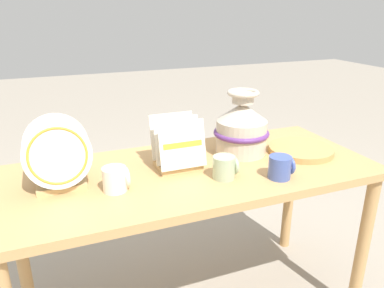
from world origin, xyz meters
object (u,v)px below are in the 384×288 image
at_px(ceramic_vase, 242,127).
at_px(mug_sage_glaze, 225,167).
at_px(mug_cream_glaze, 116,179).
at_px(dish_rack_round_plates, 58,157).
at_px(mug_cobalt_glaze, 281,167).
at_px(dish_rack_square_plates, 177,150).
at_px(wicker_charger_stack, 301,150).

distance_m(ceramic_vase, mug_sage_glaze, 0.30).
distance_m(ceramic_vase, mug_cream_glaze, 0.63).
relative_size(ceramic_vase, dish_rack_round_plates, 1.11).
relative_size(mug_cream_glaze, mug_sage_glaze, 1.00).
xyz_separation_m(dish_rack_round_plates, mug_sage_glaze, (0.60, -0.16, -0.07)).
bearing_deg(mug_cobalt_glaze, mug_sage_glaze, 158.73).
bearing_deg(dish_rack_square_plates, mug_sage_glaze, -51.11).
xyz_separation_m(dish_rack_round_plates, wicker_charger_stack, (1.05, -0.04, -0.10)).
height_order(dish_rack_square_plates, mug_cream_glaze, dish_rack_square_plates).
xyz_separation_m(wicker_charger_stack, mug_cream_glaze, (-0.86, -0.06, 0.03)).
distance_m(dish_rack_round_plates, mug_sage_glaze, 0.63).
bearing_deg(mug_cream_glaze, mug_cobalt_glaze, -11.77).
bearing_deg(ceramic_vase, dish_rack_square_plates, -171.77).
height_order(wicker_charger_stack, mug_sage_glaze, mug_sage_glaze).
height_order(ceramic_vase, wicker_charger_stack, ceramic_vase).
distance_m(wicker_charger_stack, mug_sage_glaze, 0.46).
xyz_separation_m(mug_sage_glaze, mug_cobalt_glaze, (0.20, -0.08, 0.00)).
distance_m(wicker_charger_stack, mug_cream_glaze, 0.87).
bearing_deg(dish_rack_square_plates, mug_cobalt_glaze, -36.18).
distance_m(wicker_charger_stack, mug_cobalt_glaze, 0.31).
height_order(ceramic_vase, mug_cream_glaze, ceramic_vase).
distance_m(ceramic_vase, dish_rack_round_plates, 0.79).
relative_size(wicker_charger_stack, mug_sage_glaze, 3.05).
bearing_deg(ceramic_vase, mug_cream_glaze, -164.59).
bearing_deg(wicker_charger_stack, dish_rack_round_plates, 177.62).
xyz_separation_m(ceramic_vase, wicker_charger_stack, (0.26, -0.10, -0.11)).
bearing_deg(mug_cream_glaze, wicker_charger_stack, 4.25).
bearing_deg(dish_rack_round_plates, mug_cream_glaze, -29.98).
xyz_separation_m(dish_rack_square_plates, wicker_charger_stack, (0.58, -0.06, -0.06)).
bearing_deg(mug_sage_glaze, dish_rack_square_plates, 128.89).
bearing_deg(mug_cream_glaze, mug_sage_glaze, -6.85).
bearing_deg(dish_rack_square_plates, wicker_charger_stack, -5.44).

